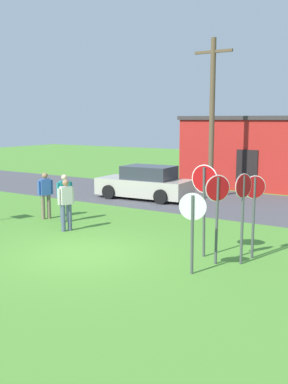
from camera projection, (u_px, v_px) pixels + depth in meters
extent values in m
plane|color=#518E33|center=(83.00, 254.00, 12.30)|extent=(80.00, 80.00, 0.00)
cube|color=#4C4C51|center=(221.00, 202.00, 19.91)|extent=(60.00, 6.40, 0.01)
cube|color=#B2231E|center=(261.00, 154.00, 24.22)|extent=(7.69, 3.89, 3.56)
cube|color=#383333|center=(262.00, 118.00, 23.92)|extent=(7.89, 4.09, 0.20)
cube|color=black|center=(247.00, 171.00, 22.71)|extent=(1.10, 0.08, 2.10)
cylinder|color=brown|center=(212.00, 120.00, 20.61)|extent=(0.24, 0.24, 7.15)
cube|color=brown|center=(213.00, 52.00, 20.15)|extent=(1.80, 0.12, 0.12)
cube|color=#B7B2A3|center=(144.00, 187.00, 20.85)|extent=(4.40, 2.06, 0.76)
cube|color=#2D333D|center=(149.00, 173.00, 20.62)|extent=(2.33, 1.67, 0.60)
cylinder|color=black|center=(109.00, 192.00, 20.76)|extent=(0.65, 0.26, 0.64)
cylinder|color=black|center=(130.00, 187.00, 22.31)|extent=(0.65, 0.26, 0.64)
cylinder|color=black|center=(161.00, 197.00, 19.46)|extent=(0.65, 0.26, 0.64)
cylinder|color=black|center=(179.00, 191.00, 21.01)|extent=(0.65, 0.26, 0.64)
cylinder|color=#474C4C|center=(242.00, 220.00, 11.26)|extent=(0.09, 0.09, 2.24)
cylinder|color=white|center=(243.00, 186.00, 11.12)|extent=(0.20, 0.59, 0.62)
cylinder|color=#B70F14|center=(244.00, 186.00, 11.12)|extent=(0.19, 0.55, 0.57)
cylinder|color=#474C4C|center=(253.00, 218.00, 11.75)|extent=(0.10, 0.10, 2.13)
cylinder|color=white|center=(255.00, 187.00, 11.63)|extent=(0.43, 0.44, 0.60)
cylinder|color=#B70F14|center=(255.00, 187.00, 11.62)|extent=(0.40, 0.41, 0.56)
cylinder|color=#474C4C|center=(192.00, 235.00, 10.54)|extent=(0.10, 0.14, 1.88)
cylinder|color=white|center=(193.00, 207.00, 10.43)|extent=(0.62, 0.21, 0.64)
cylinder|color=#B70F14|center=(193.00, 206.00, 10.44)|extent=(0.58, 0.20, 0.59)
cylinder|color=#474C4C|center=(217.00, 221.00, 11.26)|extent=(0.12, 0.11, 2.20)
cylinder|color=white|center=(218.00, 188.00, 11.13)|extent=(0.42, 0.53, 0.66)
cylinder|color=#B70F14|center=(218.00, 188.00, 11.12)|extent=(0.39, 0.50, 0.61)
cylinder|color=#474C4C|center=(204.00, 213.00, 11.85)|extent=(0.08, 0.15, 2.38)
cylinder|color=white|center=(205.00, 179.00, 11.71)|extent=(0.75, 0.07, 0.75)
cylinder|color=#B70F14|center=(204.00, 179.00, 11.70)|extent=(0.69, 0.07, 0.69)
cylinder|color=#4C5670|center=(70.00, 217.00, 14.81)|extent=(0.14, 0.14, 0.88)
cylinder|color=#4C5670|center=(63.00, 218.00, 14.70)|extent=(0.14, 0.14, 0.88)
cube|color=beige|center=(66.00, 195.00, 14.64)|extent=(0.35, 0.42, 0.58)
cylinder|color=beige|center=(73.00, 195.00, 14.77)|extent=(0.09, 0.09, 0.52)
cylinder|color=beige|center=(59.00, 197.00, 14.52)|extent=(0.09, 0.09, 0.52)
sphere|color=#9E7051|center=(66.00, 183.00, 14.58)|extent=(0.21, 0.21, 0.21)
cylinder|color=#7A6B56|center=(49.00, 207.00, 16.64)|extent=(0.14, 0.14, 0.88)
cylinder|color=#7A6B56|center=(43.00, 207.00, 16.53)|extent=(0.14, 0.14, 0.88)
cube|color=#3860B7|center=(45.00, 187.00, 16.47)|extent=(0.36, 0.42, 0.58)
cylinder|color=#3860B7|center=(52.00, 187.00, 16.59)|extent=(0.09, 0.09, 0.52)
cylinder|color=#3860B7|center=(39.00, 188.00, 16.35)|extent=(0.09, 0.09, 0.52)
sphere|color=#9E7051|center=(45.00, 176.00, 16.41)|extent=(0.21, 0.21, 0.21)
cube|color=#232328|center=(44.00, 186.00, 16.61)|extent=(0.24, 0.30, 0.40)
cylinder|color=#4C5670|center=(68.00, 209.00, 16.13)|extent=(0.14, 0.14, 0.88)
cylinder|color=#4C5670|center=(62.00, 210.00, 16.02)|extent=(0.14, 0.14, 0.88)
cube|color=teal|center=(65.00, 189.00, 15.96)|extent=(0.36, 0.42, 0.58)
cylinder|color=teal|center=(71.00, 189.00, 16.08)|extent=(0.09, 0.09, 0.52)
cylinder|color=teal|center=(58.00, 190.00, 15.85)|extent=(0.09, 0.09, 0.52)
sphere|color=beige|center=(64.00, 177.00, 15.89)|extent=(0.21, 0.21, 0.21)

